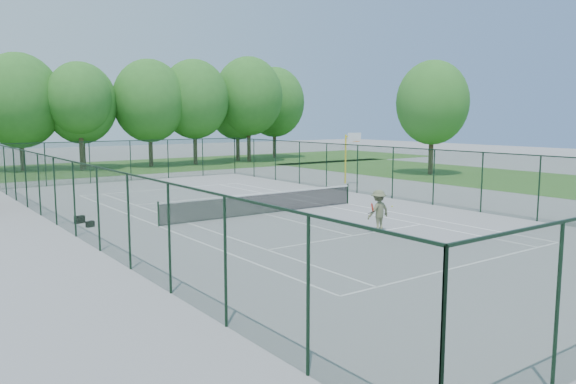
% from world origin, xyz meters
% --- Properties ---
extents(ground, '(140.00, 140.00, 0.00)m').
position_xyz_m(ground, '(0.00, 0.00, 0.00)').
color(ground, gray).
rests_on(ground, ground).
extents(grass_far, '(80.00, 16.00, 0.01)m').
position_xyz_m(grass_far, '(0.00, 30.00, 0.01)').
color(grass_far, '#3B6C27').
rests_on(grass_far, ground).
extents(grass_side, '(14.00, 40.00, 0.01)m').
position_xyz_m(grass_side, '(24.00, 4.00, 0.01)').
color(grass_side, '#3B6C27').
rests_on(grass_side, ground).
extents(court_lines, '(11.05, 23.85, 0.01)m').
position_xyz_m(court_lines, '(0.00, 0.00, 0.00)').
color(court_lines, white).
rests_on(court_lines, ground).
extents(tennis_net, '(11.08, 0.08, 1.10)m').
position_xyz_m(tennis_net, '(0.00, 0.00, 0.58)').
color(tennis_net, black).
rests_on(tennis_net, ground).
extents(fence_enclosure, '(18.05, 36.05, 3.02)m').
position_xyz_m(fence_enclosure, '(0.00, 0.00, 1.56)').
color(fence_enclosure, '#1E3D23').
rests_on(fence_enclosure, ground).
extents(tree_line_far, '(39.40, 6.40, 9.70)m').
position_xyz_m(tree_line_far, '(0.00, 30.00, 5.99)').
color(tree_line_far, '#473926').
rests_on(tree_line_far, ground).
extents(basketball_goal, '(1.20, 1.43, 3.65)m').
position_xyz_m(basketball_goal, '(11.80, 6.74, 2.57)').
color(basketball_goal, yellow).
rests_on(basketball_goal, ground).
extents(tree_side, '(5.92, 5.92, 9.37)m').
position_xyz_m(tree_side, '(21.91, 7.96, 5.91)').
color(tree_side, '#473926').
rests_on(tree_side, ground).
extents(sports_bag_a, '(0.48, 0.38, 0.34)m').
position_xyz_m(sports_bag_a, '(-8.06, 2.83, 0.17)').
color(sports_bag_a, black).
rests_on(sports_bag_a, ground).
extents(sports_bag_b, '(0.39, 0.32, 0.26)m').
position_xyz_m(sports_bag_b, '(-7.95, 1.64, 0.13)').
color(sports_bag_b, black).
rests_on(sports_bag_b, ground).
extents(tennis_player, '(2.14, 0.92, 1.74)m').
position_xyz_m(tennis_player, '(1.48, -6.34, 0.87)').
color(tennis_player, '#616647').
rests_on(tennis_player, ground).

